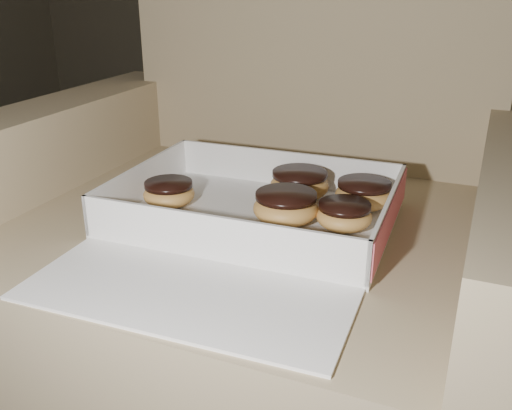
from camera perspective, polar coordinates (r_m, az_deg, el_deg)
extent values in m
plane|color=black|center=(1.45, -16.03, -14.55)|extent=(4.50, 4.50, 0.00)
cube|color=tan|center=(1.11, -0.38, -11.59)|extent=(0.79, 0.79, 0.46)
cube|color=tan|center=(1.26, 6.31, 17.45)|extent=(0.79, 0.15, 0.57)
cube|color=tan|center=(1.28, -18.30, -3.99)|extent=(0.13, 0.79, 0.61)
cube|color=tan|center=(1.01, 23.09, -12.34)|extent=(0.13, 0.79, 0.61)
cube|color=white|center=(0.96, 0.00, -1.32)|extent=(0.45, 0.35, 0.01)
cube|color=white|center=(1.09, 3.05, 3.69)|extent=(0.44, 0.02, 0.07)
cube|color=white|center=(0.81, -4.11, -3.25)|extent=(0.44, 0.02, 0.07)
cube|color=white|center=(1.04, -11.31, 2.30)|extent=(0.02, 0.33, 0.07)
cube|color=white|center=(0.90, 13.10, -1.12)|extent=(0.02, 0.33, 0.07)
cube|color=#D95768|center=(0.90, 13.39, -1.16)|extent=(0.01, 0.32, 0.06)
cube|color=white|center=(0.75, -7.08, -8.81)|extent=(0.44, 0.20, 0.01)
ellipsoid|color=#DF984E|center=(0.91, 8.80, -1.17)|extent=(0.09, 0.09, 0.04)
cylinder|color=black|center=(0.91, 8.87, -0.09)|extent=(0.08, 0.08, 0.01)
ellipsoid|color=#DF984E|center=(1.00, 10.71, 0.96)|extent=(0.10, 0.10, 0.05)
cylinder|color=black|center=(0.99, 10.79, 2.07)|extent=(0.09, 0.09, 0.01)
ellipsoid|color=#DF984E|center=(1.03, 4.37, 1.96)|extent=(0.11, 0.11, 0.05)
cylinder|color=black|center=(1.02, 4.40, 3.13)|extent=(0.10, 0.10, 0.01)
ellipsoid|color=#DF984E|center=(1.00, -8.69, 1.06)|extent=(0.09, 0.09, 0.04)
cylinder|color=black|center=(1.00, -8.75, 2.06)|extent=(0.08, 0.08, 0.01)
ellipsoid|color=#DF984E|center=(0.92, 3.00, -0.34)|extent=(0.11, 0.11, 0.05)
cylinder|color=black|center=(0.92, 3.03, 0.95)|extent=(0.10, 0.10, 0.01)
ellipsoid|color=black|center=(0.86, 5.52, -4.07)|extent=(0.01, 0.01, 0.00)
ellipsoid|color=black|center=(0.88, -7.69, -3.37)|extent=(0.01, 0.01, 0.00)
ellipsoid|color=black|center=(0.81, 4.31, -5.67)|extent=(0.01, 0.01, 0.00)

